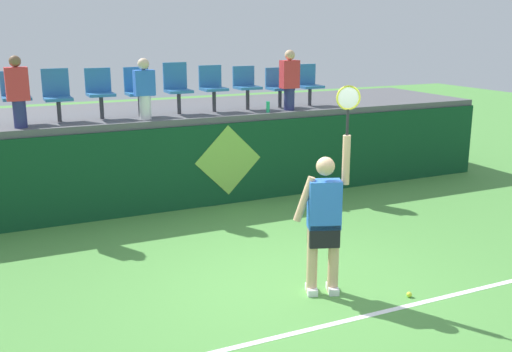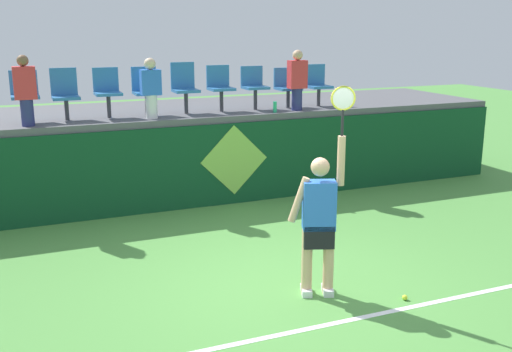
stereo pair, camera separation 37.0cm
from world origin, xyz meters
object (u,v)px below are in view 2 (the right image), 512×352
Objects in this scene: stadium_chair_0 at (25,93)px; spectator_0 at (151,87)px; stadium_chair_7 at (287,85)px; spectator_1 at (297,79)px; stadium_chair_1 at (65,92)px; water_bottle at (275,107)px; stadium_chair_6 at (254,84)px; stadium_chair_2 at (107,89)px; spectator_2 at (25,90)px; stadium_chair_8 at (317,83)px; tennis_player at (319,219)px; tennis_ball at (405,297)px; stadium_chair_3 at (146,88)px; stadium_chair_5 at (220,85)px; stadium_chair_4 at (184,85)px.

spectator_0 is (2.01, -0.42, 0.05)m from stadium_chair_0.
spectator_1 reaches higher than stadium_chair_7.
water_bottle is at bearing -9.33° from stadium_chair_1.
stadium_chair_1 reaches higher than stadium_chair_6.
spectator_0 is (0.67, -0.42, 0.05)m from stadium_chair_2.
spectator_1 is 4.78m from spectator_2.
spectator_0 reaches higher than stadium_chair_7.
spectator_1 and spectator_2 have the same top height.
spectator_0 is 0.92× the size of spectator_1.
stadium_chair_7 is 0.67m from stadium_chair_8.
tennis_player is at bearing -77.27° from spectator_0.
spectator_0 is at bearing 110.78° from tennis_ball.
stadium_chair_8 is at bearing -0.03° from stadium_chair_3.
stadium_chair_5 is at bearing 94.84° from tennis_ball.
stadium_chair_2 is (-2.51, 5.28, 2.05)m from tennis_ball.
stadium_chair_0 is 2.01m from stadium_chair_3.
spectator_1 is 1.00× the size of spectator_2.
water_bottle is 0.24× the size of stadium_chair_2.
stadium_chair_7 is (3.44, -0.00, -0.06)m from stadium_chair_2.
stadium_chair_2 is 0.83× the size of spectator_0.
stadium_chair_4 is at bearing 102.09° from tennis_ball.
spectator_0 is 2.77m from spectator_1.
stadium_chair_7 is (0.51, 0.59, 0.33)m from water_bottle.
stadium_chair_8 is at bearing 73.18° from tennis_ball.
stadium_chair_1 is at bearing 179.51° from stadium_chair_2.
stadium_chair_6 reaches higher than tennis_ball.
spectator_0 is at bearing -11.80° from stadium_chair_0.
stadium_chair_3 reaches higher than water_bottle.
stadium_chair_6 is (2.08, -0.01, -0.01)m from stadium_chair_3.
water_bottle is at bearing 84.98° from tennis_ball.
stadium_chair_3 is at bearing -0.17° from stadium_chair_1.
tennis_ball is 5.68m from stadium_chair_5.
stadium_chair_1 is 1.03× the size of stadium_chair_5.
stadium_chair_6 and stadium_chair_8 have the same top height.
stadium_chair_0 is 0.82× the size of spectator_0.
spectator_1 is at bearing 79.14° from tennis_ball.
water_bottle is 0.72m from spectator_1.
stadium_chair_2 is 0.79m from spectator_0.
tennis_player reaches higher than stadium_chair_0.
stadium_chair_4 is at bearing 0.17° from stadium_chair_0.
spectator_1 is at bearing -5.46° from stadium_chair_0.
tennis_ball is 6.51m from stadium_chair_1.
stadium_chair_1 is 1.01× the size of stadium_chair_2.
stadium_chair_3 is (2.01, 0.00, -0.01)m from stadium_chair_0.
spectator_0 is 0.92× the size of spectator_2.
stadium_chair_5 is at bearing 179.69° from stadium_chair_6.
stadium_chair_5 is (-0.86, 0.59, 0.38)m from water_bottle.
stadium_chair_1 is (-3.22, 5.29, 2.03)m from tennis_ball.
stadium_chair_5 is (3.41, 0.00, -0.00)m from stadium_chair_0.
tennis_player is 2.98× the size of stadium_chair_5.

